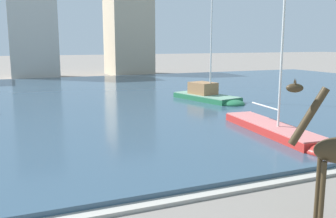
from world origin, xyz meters
name	(u,v)px	position (x,y,z in m)	size (l,w,h in m)	color
harbor_water	(67,102)	(0.00, 28.39, 0.15)	(84.20, 42.06, 0.30)	#334C60
quay_edge_coping	(164,202)	(0.00, 7.11, 0.06)	(84.20, 0.50, 0.12)	#ADA89E
giraffe_statue	(336,153)	(3.73, 4.02, 2.09)	(2.21, 1.38, 4.09)	#382B19
sailboat_green	(210,97)	(10.73, 23.49, 0.57)	(3.82, 7.12, 8.71)	#236B42
sailboat_red	(280,134)	(8.27, 11.73, 0.42)	(2.27, 8.59, 9.30)	red
townhouse_end_terrace	(32,29)	(-1.00, 53.06, 6.82)	(6.40, 6.16, 13.60)	beige
townhouse_wide_warehouse	(128,34)	(12.98, 53.48, 6.21)	(6.31, 7.30, 12.39)	#C6B293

